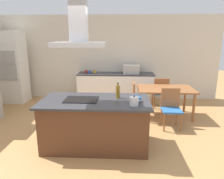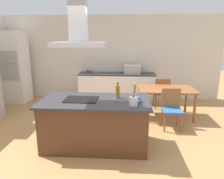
% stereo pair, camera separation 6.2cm
% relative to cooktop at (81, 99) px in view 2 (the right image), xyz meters
% --- Properties ---
extents(ground, '(16.00, 16.00, 0.00)m').
position_rel_cooktop_xyz_m(ground, '(0.25, 1.50, -0.91)').
color(ground, tan).
extents(wall_back, '(7.20, 0.10, 2.70)m').
position_rel_cooktop_xyz_m(wall_back, '(0.25, 3.25, 0.44)').
color(wall_back, beige).
rests_on(wall_back, ground).
extents(kitchen_island, '(1.98, 1.03, 0.90)m').
position_rel_cooktop_xyz_m(kitchen_island, '(0.25, 0.00, -0.45)').
color(kitchen_island, '#59331E').
rests_on(kitchen_island, ground).
extents(cooktop, '(0.60, 0.44, 0.01)m').
position_rel_cooktop_xyz_m(cooktop, '(0.00, 0.00, 0.00)').
color(cooktop, black).
rests_on(cooktop, kitchen_island).
extents(tea_kettle, '(0.20, 0.15, 0.18)m').
position_rel_cooktop_xyz_m(tea_kettle, '(0.94, -0.28, 0.07)').
color(tea_kettle, silver).
rests_on(tea_kettle, kitchen_island).
extents(olive_oil_bottle, '(0.07, 0.07, 0.29)m').
position_rel_cooktop_xyz_m(olive_oil_bottle, '(0.66, 0.17, 0.12)').
color(olive_oil_bottle, olive).
rests_on(olive_oil_bottle, kitchen_island).
extents(mixing_bowl, '(0.20, 0.20, 0.11)m').
position_rel_cooktop_xyz_m(mixing_bowl, '(0.99, -0.04, 0.05)').
color(mixing_bowl, '#2D6BB7').
rests_on(mixing_bowl, kitchen_island).
extents(back_counter, '(2.40, 0.62, 0.90)m').
position_rel_cooktop_xyz_m(back_counter, '(0.54, 2.88, -0.46)').
color(back_counter, white).
rests_on(back_counter, ground).
extents(countertop_microwave, '(0.50, 0.38, 0.28)m').
position_rel_cooktop_xyz_m(countertop_microwave, '(1.02, 2.88, 0.13)').
color(countertop_microwave, '#B2AFAA').
rests_on(countertop_microwave, back_counter).
extents(coffee_mug_red, '(0.08, 0.08, 0.09)m').
position_rel_cooktop_xyz_m(coffee_mug_red, '(-0.42, 2.95, 0.04)').
color(coffee_mug_red, red).
rests_on(coffee_mug_red, back_counter).
extents(coffee_mug_blue, '(0.08, 0.08, 0.09)m').
position_rel_cooktop_xyz_m(coffee_mug_blue, '(-0.29, 2.84, 0.04)').
color(coffee_mug_blue, '#2D56B2').
rests_on(coffee_mug_blue, back_counter).
extents(coffee_mug_yellow, '(0.08, 0.08, 0.09)m').
position_rel_cooktop_xyz_m(coffee_mug_yellow, '(-0.15, 2.96, 0.04)').
color(coffee_mug_yellow, gold).
rests_on(coffee_mug_yellow, back_counter).
extents(wall_oven_stack, '(0.70, 0.66, 2.20)m').
position_rel_cooktop_xyz_m(wall_oven_stack, '(-2.65, 2.65, 0.20)').
color(wall_oven_stack, white).
rests_on(wall_oven_stack, ground).
extents(dining_table, '(1.40, 0.90, 0.75)m').
position_rel_cooktop_xyz_m(dining_table, '(1.85, 1.59, -0.24)').
color(dining_table, '#995B33').
rests_on(dining_table, ground).
extents(chair_facing_island, '(0.42, 0.42, 0.89)m').
position_rel_cooktop_xyz_m(chair_facing_island, '(1.85, 0.92, -0.40)').
color(chair_facing_island, '#2D6BB7').
rests_on(chair_facing_island, ground).
extents(chair_at_left_end, '(0.42, 0.42, 0.89)m').
position_rel_cooktop_xyz_m(chair_at_left_end, '(0.93, 1.59, -0.40)').
color(chair_at_left_end, '#2D6BB7').
rests_on(chair_at_left_end, ground).
extents(chair_facing_back_wall, '(0.42, 0.42, 0.89)m').
position_rel_cooktop_xyz_m(chair_facing_back_wall, '(1.85, 2.25, -0.40)').
color(chair_facing_back_wall, '#2D6BB7').
rests_on(chair_facing_back_wall, ground).
extents(range_hood, '(0.90, 0.55, 0.78)m').
position_rel_cooktop_xyz_m(range_hood, '(0.00, 0.00, 1.20)').
color(range_hood, '#ADADB2').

